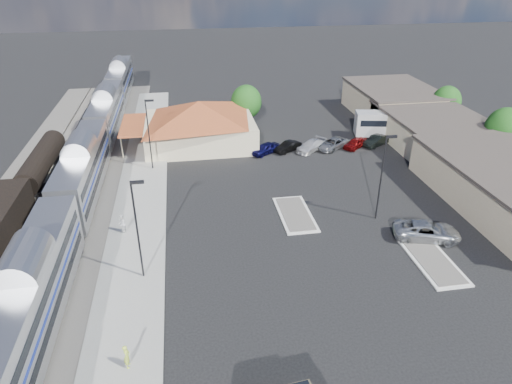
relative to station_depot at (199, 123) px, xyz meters
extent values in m
plane|color=black|center=(4.56, -24.00, -3.13)|extent=(280.00, 280.00, 0.00)
cube|color=#4C4944|center=(-16.44, -16.00, -3.07)|extent=(16.00, 100.00, 0.12)
cube|color=gray|center=(-7.44, -18.00, -3.04)|extent=(5.50, 92.00, 0.18)
cube|color=silver|center=(-13.44, -34.71, -0.08)|extent=(3.00, 20.00, 5.00)
cube|color=black|center=(-13.44, -34.71, -2.83)|extent=(2.20, 16.00, 0.60)
cube|color=silver|center=(-13.44, -13.71, -0.08)|extent=(3.00, 20.00, 5.00)
cube|color=black|center=(-13.44, -13.71, -2.83)|extent=(2.20, 16.00, 0.60)
cube|color=silver|center=(-13.44, 7.29, -0.08)|extent=(3.00, 20.00, 5.00)
cube|color=black|center=(-13.44, 7.29, -2.83)|extent=(2.20, 16.00, 0.60)
cube|color=silver|center=(-13.44, 28.29, -0.08)|extent=(3.00, 20.00, 5.00)
cube|color=black|center=(-13.44, 28.29, -2.83)|extent=(2.20, 16.00, 0.60)
cube|color=black|center=(-19.44, -23.91, -2.83)|extent=(2.20, 12.00, 0.60)
cylinder|color=black|center=(-19.44, -7.91, -1.03)|extent=(2.80, 14.00, 2.80)
cube|color=black|center=(-19.44, -7.91, -2.83)|extent=(2.20, 12.00, 0.60)
cube|color=#C7BC92|center=(0.06, 0.00, -1.33)|extent=(15.00, 12.00, 3.60)
pyramid|color=brown|center=(0.06, 0.00, 1.77)|extent=(15.30, 12.24, 2.60)
cube|color=brown|center=(-9.04, 0.00, 0.17)|extent=(3.20, 9.60, 0.25)
cube|color=#C6B28C|center=(32.56, -6.00, -1.13)|extent=(12.00, 18.00, 4.00)
cube|color=#3F3833|center=(32.56, -6.00, 1.02)|extent=(12.40, 18.40, 0.30)
cube|color=#C6B28C|center=(32.56, 8.00, -0.88)|extent=(12.00, 16.00, 4.50)
cube|color=#3F3833|center=(32.56, 8.00, 1.52)|extent=(12.40, 16.40, 0.30)
cube|color=silver|center=(8.56, -22.00, -3.06)|extent=(3.30, 7.50, 0.15)
cube|color=#4C4944|center=(8.56, -22.00, -2.97)|extent=(2.70, 6.90, 0.10)
cube|color=silver|center=(18.56, -32.00, -3.06)|extent=(3.30, 7.50, 0.15)
cube|color=#4C4944|center=(18.56, -32.00, -2.97)|extent=(2.70, 6.90, 0.10)
cylinder|color=black|center=(-6.44, -30.00, 1.37)|extent=(0.16, 0.16, 9.00)
cube|color=black|center=(-5.94, -30.00, 5.72)|extent=(1.00, 0.25, 0.22)
cylinder|color=black|center=(-6.44, -8.00, 1.37)|extent=(0.16, 0.16, 9.00)
cube|color=black|center=(-5.94, -8.00, 5.72)|extent=(1.00, 0.25, 0.22)
cylinder|color=black|center=(16.56, -24.00, 1.37)|extent=(0.16, 0.16, 9.00)
cube|color=black|center=(17.06, -24.00, 5.72)|extent=(1.00, 0.25, 0.22)
cylinder|color=#382314|center=(38.56, -12.00, -1.70)|extent=(0.30, 0.30, 2.86)
ellipsoid|color=#193F12|center=(38.56, -12.00, 1.09)|extent=(4.94, 4.94, 5.46)
cylinder|color=#382314|center=(38.56, 2.00, -1.86)|extent=(0.30, 0.30, 2.55)
ellipsoid|color=#193F12|center=(38.56, 2.00, 0.64)|extent=(4.41, 4.41, 4.87)
cylinder|color=#382314|center=(7.56, 6.00, -1.77)|extent=(0.30, 0.30, 2.73)
ellipsoid|color=#193F12|center=(7.56, 6.00, 0.90)|extent=(4.71, 4.71, 5.21)
imported|color=#AEB2B6|center=(19.76, -28.39, -2.27)|extent=(6.77, 4.54, 1.72)
cube|color=silver|center=(28.56, -2.33, -0.99)|extent=(12.25, 4.92, 3.39)
cube|color=black|center=(28.56, -2.33, -0.58)|extent=(11.32, 4.77, 0.90)
cylinder|color=black|center=(32.44, -4.30, -2.68)|extent=(0.94, 0.47, 0.90)
cylinder|color=black|center=(32.90, -2.01, -2.68)|extent=(0.94, 0.47, 0.90)
cylinder|color=black|center=(24.81, -2.76, -2.68)|extent=(0.94, 0.47, 0.90)
cylinder|color=black|center=(25.27, -0.47, -2.68)|extent=(0.94, 0.47, 0.90)
imported|color=#C0DC44|center=(-6.91, -39.54, -2.06)|extent=(0.45, 0.67, 1.78)
imported|color=silver|center=(-8.76, -22.81, -2.00)|extent=(0.86, 1.03, 1.90)
imported|color=#0D0C3F|center=(8.50, -5.26, -2.39)|extent=(4.64, 3.82, 1.49)
imported|color=black|center=(11.70, -4.96, -2.45)|extent=(4.27, 3.44, 1.36)
imported|color=silver|center=(14.90, -5.26, -2.41)|extent=(5.20, 4.65, 1.45)
imported|color=gray|center=(18.10, -4.96, -2.41)|extent=(5.58, 4.95, 1.44)
imported|color=maroon|center=(21.30, -5.26, -2.43)|extent=(4.32, 3.75, 1.41)
imported|color=black|center=(24.50, -4.96, -2.40)|extent=(4.63, 3.64, 1.47)
camera|label=1|loc=(-2.16, -61.76, 20.86)|focal=32.00mm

